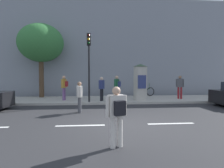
{
  "coord_description": "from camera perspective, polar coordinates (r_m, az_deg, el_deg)",
  "views": [
    {
      "loc": [
        -1.15,
        -7.03,
        1.83
      ],
      "look_at": [
        -0.37,
        2.0,
        1.44
      ],
      "focal_mm": 30.75,
      "sensor_mm": 36.0,
      "label": 1
    }
  ],
  "objects": [
    {
      "name": "sidewalk_curb",
      "position": [
        14.19,
        -0.21,
        -4.65
      ],
      "size": [
        36.0,
        4.0,
        0.15
      ],
      "primitive_type": "cube",
      "color": "#B2ADA3",
      "rests_on": "ground_plane"
    },
    {
      "name": "ground_plane",
      "position": [
        7.36,
        4.33,
        -11.95
      ],
      "size": [
        80.0,
        80.0,
        0.0
      ],
      "primitive_type": "plane",
      "color": "#2B2B2D"
    },
    {
      "name": "lane_markings",
      "position": [
        7.36,
        4.33,
        -11.92
      ],
      "size": [
        25.8,
        0.16,
        0.01
      ],
      "color": "silver",
      "rests_on": "ground_plane"
    },
    {
      "name": "pedestrian_tallest",
      "position": [
        12.8,
        -3.11,
        -0.89
      ],
      "size": [
        0.4,
        0.54,
        1.6
      ],
      "color": "black",
      "rests_on": "sidewalk_curb"
    },
    {
      "name": "building_backdrop",
      "position": [
        19.22,
        -1.45,
        9.73
      ],
      "size": [
        36.0,
        5.0,
        8.53
      ],
      "primitive_type": "cube",
      "color": "gray",
      "rests_on": "ground_plane"
    },
    {
      "name": "pedestrian_in_light_jacket",
      "position": [
        13.06,
        1.51,
        -0.5
      ],
      "size": [
        0.49,
        0.57,
        1.68
      ],
      "color": "#1E5938",
      "rests_on": "sidewalk_curb"
    },
    {
      "name": "traffic_light",
      "position": [
        12.34,
        -6.89,
        8.19
      ],
      "size": [
        0.24,
        0.45,
        4.34
      ],
      "color": "black",
      "rests_on": "sidewalk_curb"
    },
    {
      "name": "pedestrian_near_pole",
      "position": [
        14.82,
        19.54,
        -0.37
      ],
      "size": [
        0.51,
        0.4,
        1.69
      ],
      "color": "maroon",
      "rests_on": "sidewalk_curb"
    },
    {
      "name": "pedestrian_with_bag",
      "position": [
        4.89,
        1.43,
        -8.27
      ],
      "size": [
        0.55,
        0.48,
        1.56
      ],
      "color": "silver",
      "rests_on": "ground_plane"
    },
    {
      "name": "poster_column",
      "position": [
        13.46,
        8.42,
        0.7
      ],
      "size": [
        1.04,
        1.04,
        2.51
      ],
      "color": "#B2ADA3",
      "rests_on": "sidewalk_curb"
    },
    {
      "name": "pedestrian_in_dark_shirt",
      "position": [
        9.64,
        -9.63,
        -3.13
      ],
      "size": [
        0.34,
        0.61,
        1.54
      ],
      "color": "#4C4C51",
      "rests_on": "ground_plane"
    },
    {
      "name": "bicycle_leaning",
      "position": [
        16.03,
        9.71,
        -2.2
      ],
      "size": [
        1.73,
        0.48,
        1.09
      ],
      "color": "black",
      "rests_on": "sidewalk_curb"
    },
    {
      "name": "street_tree",
      "position": [
        16.15,
        -20.39,
        11.29
      ],
      "size": [
        3.47,
        3.47,
        5.71
      ],
      "color": "#4C3826",
      "rests_on": "sidewalk_curb"
    },
    {
      "name": "pedestrian_with_backpack",
      "position": [
        13.56,
        -14.01,
        -0.45
      ],
      "size": [
        0.45,
        0.61,
        1.69
      ],
      "color": "#724C84",
      "rests_on": "sidewalk_curb"
    }
  ]
}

